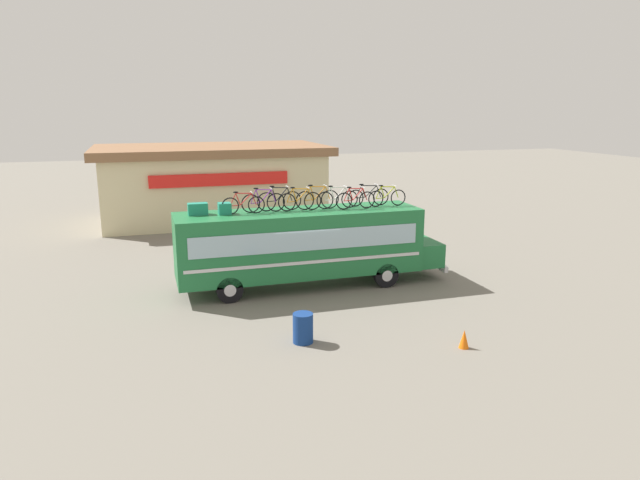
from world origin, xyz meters
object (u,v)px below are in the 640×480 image
trash_bin (303,328)px  rooftop_bicycle_5 (317,199)px  rooftop_bicycle_3 (279,200)px  rooftop_bicycle_1 (243,204)px  traffic_cone (464,339)px  rooftop_bicycle_6 (337,199)px  luggage_bag_2 (225,208)px  rooftop_bicycle_8 (368,197)px  rooftop_bicycle_9 (387,197)px  bus (305,243)px  rooftop_bicycle_7 (355,200)px  luggage_bag_1 (198,209)px  rooftop_bicycle_4 (300,201)px  rooftop_bicycle_2 (263,202)px

trash_bin → rooftop_bicycle_5: bearing=68.7°
rooftop_bicycle_3 → rooftop_bicycle_1: bearing=-168.9°
traffic_cone → rooftop_bicycle_6: bearing=101.6°
rooftop_bicycle_3 → rooftop_bicycle_6: 2.29m
rooftop_bicycle_1 → rooftop_bicycle_6: size_ratio=0.95×
luggage_bag_2 → rooftop_bicycle_8: (5.77, 0.09, 0.17)m
trash_bin → rooftop_bicycle_8: bearing=52.4°
rooftop_bicycle_3 → trash_bin: size_ratio=1.89×
rooftop_bicycle_9 → traffic_cone: (-0.59, -7.12, -3.12)m
bus → rooftop_bicycle_5: (0.56, 0.14, 1.69)m
rooftop_bicycle_6 → rooftop_bicycle_1: bearing=-178.7°
rooftop_bicycle_5 → trash_bin: size_ratio=1.91×
rooftop_bicycle_1 → rooftop_bicycle_9: 5.79m
bus → rooftop_bicycle_1: 2.88m
rooftop_bicycle_9 → traffic_cone: bearing=-94.7°
rooftop_bicycle_7 → traffic_cone: size_ratio=2.91×
luggage_bag_1 → rooftop_bicycle_8: (6.73, -0.07, 0.16)m
rooftop_bicycle_3 → rooftop_bicycle_5: (1.48, -0.14, -0.00)m
luggage_bag_1 → rooftop_bicycle_1: 1.68m
rooftop_bicycle_3 → traffic_cone: rooftop_bicycle_3 is taller
bus → rooftop_bicycle_3: 1.95m
luggage_bag_1 → rooftop_bicycle_8: size_ratio=0.41×
bus → rooftop_bicycle_5: bearing=14.1°
rooftop_bicycle_4 → traffic_cone: (3.02, -7.19, -3.14)m
rooftop_bicycle_6 → rooftop_bicycle_8: bearing=8.1°
luggage_bag_2 → rooftop_bicycle_6: bearing=-1.4°
luggage_bag_1 → luggage_bag_2: size_ratio=1.43×
bus → trash_bin: 5.70m
rooftop_bicycle_7 → rooftop_bicycle_1: bearing=177.1°
rooftop_bicycle_2 → rooftop_bicycle_7: size_ratio=1.04×
rooftop_bicycle_4 → rooftop_bicycle_9: 3.60m
bus → rooftop_bicycle_6: 2.15m
rooftop_bicycle_8 → rooftop_bicycle_2: bearing=-178.1°
rooftop_bicycle_5 → rooftop_bicycle_9: size_ratio=1.08×
rooftop_bicycle_5 → rooftop_bicycle_1: bearing=-177.2°
rooftop_bicycle_4 → trash_bin: 6.30m
bus → rooftop_bicycle_8: bearing=5.8°
rooftop_bicycle_6 → trash_bin: 6.83m
rooftop_bicycle_2 → rooftop_bicycle_6: 2.94m
luggage_bag_2 → rooftop_bicycle_3: bearing=2.5°
luggage_bag_2 → rooftop_bicycle_6: (4.39, -0.11, 0.17)m
luggage_bag_1 → trash_bin: luggage_bag_1 is taller
rooftop_bicycle_8 → rooftop_bicycle_7: bearing=-145.7°
rooftop_bicycle_7 → trash_bin: bearing=-125.0°
rooftop_bicycle_4 → rooftop_bicycle_5: rooftop_bicycle_5 is taller
rooftop_bicycle_3 → rooftop_bicycle_4: (0.75, -0.23, -0.02)m
luggage_bag_2 → rooftop_bicycle_3: rooftop_bicycle_3 is taller
luggage_bag_1 → rooftop_bicycle_5: bearing=-2.6°
rooftop_bicycle_5 → rooftop_bicycle_8: (2.18, 0.14, -0.03)m
luggage_bag_1 → rooftop_bicycle_2: rooftop_bicycle_2 is taller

